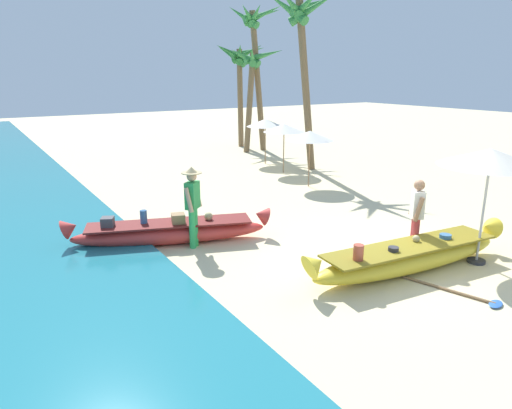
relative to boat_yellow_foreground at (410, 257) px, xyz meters
The scene contains 14 objects.
ground_plane 0.77m from the boat_yellow_foreground, 92.48° to the left, with size 80.00×80.00×0.00m, color beige.
boat_yellow_foreground is the anchor object (origin of this frame).
boat_red_midground 5.22m from the boat_yellow_foreground, 130.63° to the left, with size 4.54×2.17×0.80m.
person_vendor_hatted 4.66m from the boat_yellow_foreground, 131.31° to the left, with size 0.54×0.51×1.83m.
person_tourist_customer 1.04m from the boat_yellow_foreground, 34.78° to the left, with size 0.50×0.55×1.67m.
patio_umbrella_large 2.45m from the boat_yellow_foreground, 17.29° to the right, with size 1.97×1.97×2.37m.
parasol_row_0 7.33m from the boat_yellow_foreground, 67.40° to the left, with size 1.60×1.60×1.91m.
parasol_row_1 9.70m from the boat_yellow_foreground, 69.41° to the left, with size 1.60×1.60×1.91m.
parasol_row_2 11.68m from the boat_yellow_foreground, 70.79° to the left, with size 1.60×1.60×1.91m.
palm_tree_tall_inland 15.32m from the boat_yellow_foreground, 69.97° to the left, with size 2.71×2.65×5.02m.
palm_tree_leaning_seaward 11.02m from the boat_yellow_foreground, 65.64° to the left, with size 2.53×2.85×6.68m.
palm_tree_mid_cluster 17.10m from the boat_yellow_foreground, 71.12° to the left, with size 2.99×2.75×5.30m.
palm_tree_far_behind 15.92m from the boat_yellow_foreground, 69.62° to the left, with size 2.66×2.57×6.92m.
paddle 1.25m from the boat_yellow_foreground, 92.92° to the right, with size 0.69×1.72×0.05m.
Camera 1 is at (-7.00, -6.17, 3.75)m, focal length 32.25 mm.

